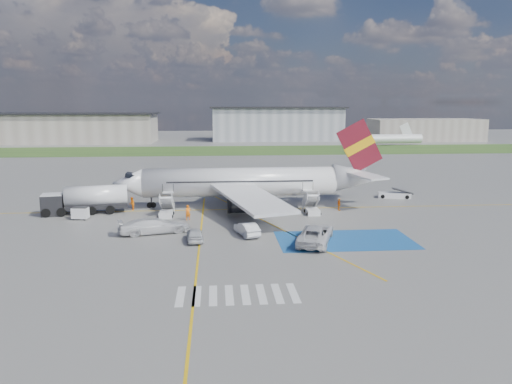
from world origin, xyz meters
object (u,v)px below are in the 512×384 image
airliner (251,182)px  van_white_a (316,231)px  fuel_tanker (86,202)px  car_silver_a (195,234)px  gpu_cart (80,214)px  car_silver_b (247,229)px  van_white_b (154,223)px  belt_loader (395,195)px

airliner → van_white_a: 19.41m
fuel_tanker → car_silver_a: fuel_tanker is taller
airliner → gpu_cart: size_ratio=18.24×
car_silver_b → gpu_cart: bearing=-41.5°
fuel_tanker → van_white_b: 14.65m
van_white_a → van_white_b: (-16.80, 4.99, -0.07)m
fuel_tanker → car_silver_a: bearing=-54.1°
fuel_tanker → car_silver_b: 23.51m
car_silver_a → van_white_a: 12.39m
belt_loader → van_white_a: bearing=-113.5°
airliner → gpu_cart: (-21.32, -6.17, -2.69)m
car_silver_a → van_white_b: bearing=-42.5°
car_silver_b → airliner: bearing=-112.5°
fuel_tanker → van_white_a: 31.02m
car_silver_b → van_white_b: size_ratio=0.77×
car_silver_a → van_white_a: van_white_a is taller
airliner → van_white_a: bearing=-74.1°
gpu_cart → car_silver_a: (14.31, -10.89, -0.00)m
fuel_tanker → airliner: bearing=-2.0°
car_silver_b → van_white_b: bearing=-26.5°
belt_loader → van_white_a: (-16.61, -22.81, 0.82)m
van_white_a → van_white_b: bearing=2.4°
airliner → van_white_b: airliner is taller
airliner → belt_loader: size_ratio=7.02×
airliner → car_silver_a: airliner is taller
gpu_cart → van_white_a: van_white_a is taller
van_white_a → fuel_tanker: bearing=-11.5°
car_silver_a → van_white_b: van_white_b is taller
car_silver_b → van_white_b: van_white_b is taller
fuel_tanker → belt_loader: 43.91m
car_silver_a → car_silver_b: (5.49, 1.80, 0.03)m
belt_loader → car_silver_a: (-28.90, -21.32, 0.32)m
airliner → car_silver_a: (-7.01, -17.06, -2.69)m
airliner → fuel_tanker: size_ratio=3.42×
van_white_b → belt_loader: bearing=-76.6°
gpu_cart → car_silver_a: size_ratio=0.49×
fuel_tanker → car_silver_a: 20.31m
van_white_b → gpu_cart: bearing=38.3°
belt_loader → van_white_b: 37.87m
gpu_cart → car_silver_b: size_ratio=0.45×
fuel_tanker → car_silver_b: fuel_tanker is taller
belt_loader → car_silver_b: size_ratio=1.18×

